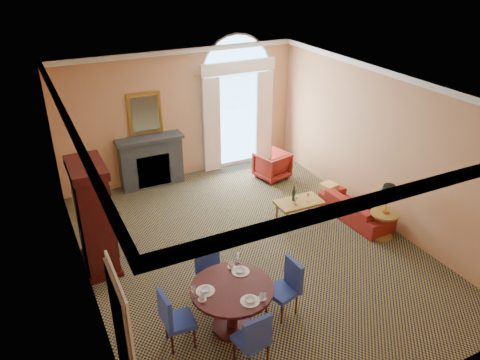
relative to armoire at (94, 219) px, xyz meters
name	(u,v)px	position (x,y,z in m)	size (l,w,h in m)	color
ground	(251,250)	(2.72, -0.82, -1.00)	(7.50, 7.50, 0.00)	black
room_envelope	(235,117)	(2.69, -0.15, 1.51)	(6.04, 7.52, 3.45)	tan
armoire	(94,219)	(0.00, 0.00, 0.00)	(0.59, 1.05, 2.07)	black
dining_table	(232,299)	(1.49, -2.53, -0.42)	(1.25, 1.25, 0.99)	black
dining_chair_north	(210,269)	(1.49, -1.68, -0.45)	(0.46, 0.46, 0.96)	navy
dining_chair_south	(254,338)	(1.44, -3.34, -0.45)	(0.51, 0.51, 0.96)	navy
dining_chair_east	(288,284)	(2.44, -2.58, -0.45)	(0.53, 0.53, 0.96)	navy
dining_chair_west	(173,317)	(0.58, -2.46, -0.45)	(0.47, 0.46, 0.96)	navy
sofa	(356,208)	(5.27, -0.78, -0.75)	(1.73, 0.68, 0.50)	maroon
armchair	(272,165)	(4.65, 1.76, -0.65)	(0.74, 0.76, 0.69)	maroon
coffee_table	(299,203)	(4.10, -0.33, -0.54)	(0.99, 0.57, 0.83)	olive
side_table	(387,205)	(5.32, -1.58, -0.26)	(0.57, 0.57, 1.15)	olive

